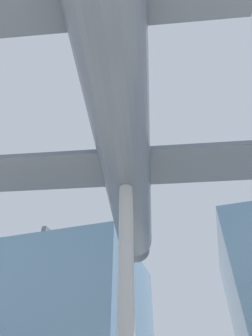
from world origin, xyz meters
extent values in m
cube|color=slate|center=(-9.18, 14.59, 5.38)|extent=(11.53, 11.86, 10.76)
cube|color=#51565B|center=(-9.18, 14.59, 11.06)|extent=(0.36, 11.27, 0.60)
cylinder|color=#999EA3|center=(0.00, 0.00, 3.46)|extent=(0.43, 0.43, 6.92)
cylinder|color=#4C5666|center=(0.00, 0.00, 7.78)|extent=(4.06, 11.80, 1.72)
cube|color=#4C5666|center=(0.00, 0.00, 7.78)|extent=(18.81, 5.64, 0.18)
cube|color=#4C5666|center=(1.04, -5.04, 7.91)|extent=(6.10, 2.20, 0.18)
cone|color=#4C5666|center=(-1.31, 6.33, 7.78)|extent=(1.68, 1.51, 1.46)
sphere|color=black|center=(-1.47, 7.11, 7.78)|extent=(0.44, 0.44, 0.44)
camera|label=1|loc=(1.99, -6.74, 1.87)|focal=28.00mm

